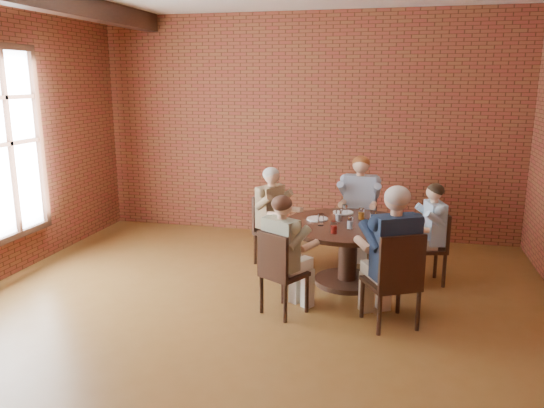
% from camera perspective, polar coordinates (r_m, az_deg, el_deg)
% --- Properties ---
extents(floor, '(7.00, 7.00, 0.00)m').
position_cam_1_polar(floor, '(5.38, -3.41, -13.35)').
color(floor, brown).
rests_on(floor, ground).
extents(wall_back, '(7.00, 0.00, 7.00)m').
position_cam_1_polar(wall_back, '(8.25, 3.50, 8.30)').
color(wall_back, brown).
rests_on(wall_back, ground).
extents(dining_table, '(1.55, 1.55, 0.75)m').
position_cam_1_polar(dining_table, '(6.38, 8.19, -4.01)').
color(dining_table, '#321B10').
rests_on(dining_table, floor).
extents(chair_a, '(0.46, 0.46, 0.88)m').
position_cam_1_polar(chair_a, '(6.65, 17.05, -4.20)').
color(chair_a, '#321B10').
rests_on(chair_a, floor).
extents(diner_a, '(0.67, 0.59, 1.22)m').
position_cam_1_polar(diner_a, '(6.59, 16.54, -3.13)').
color(diner_a, teal).
rests_on(diner_a, floor).
extents(chair_b, '(0.47, 0.47, 0.97)m').
position_cam_1_polar(chair_b, '(7.55, 9.38, -1.39)').
color(chair_b, '#321B10').
rests_on(chair_b, floor).
extents(diner_b, '(0.59, 0.71, 1.39)m').
position_cam_1_polar(diner_b, '(7.42, 9.35, -0.26)').
color(diner_b, '#8D9CB4').
rests_on(diner_b, floor).
extents(chair_c, '(0.54, 0.54, 0.92)m').
position_cam_1_polar(chair_c, '(7.06, -0.34, -2.43)').
color(chair_c, '#321B10').
rests_on(chair_c, floor).
extents(diner_c, '(0.78, 0.72, 1.29)m').
position_cam_1_polar(diner_c, '(6.97, 0.17, -1.37)').
color(diner_c, brown).
rests_on(diner_c, floor).
extents(chair_d, '(0.54, 0.54, 0.90)m').
position_cam_1_polar(chair_d, '(5.49, 0.78, -7.13)').
color(chair_d, '#321B10').
rests_on(chair_d, floor).
extents(diner_d, '(0.73, 0.77, 1.27)m').
position_cam_1_polar(diner_d, '(5.50, 1.33, -5.53)').
color(diner_d, gray).
rests_on(diner_d, floor).
extents(chair_e, '(0.63, 0.63, 0.99)m').
position_cam_1_polar(chair_e, '(5.33, 13.15, -7.72)').
color(chair_e, '#321B10').
rests_on(chair_e, floor).
extents(diner_e, '(0.85, 0.90, 1.42)m').
position_cam_1_polar(diner_e, '(5.36, 12.77, -5.54)').
color(diner_e, '#16243E').
rests_on(diner_e, floor).
extents(plate_a, '(0.26, 0.26, 0.01)m').
position_cam_1_polar(plate_a, '(6.62, 12.00, -1.49)').
color(plate_a, white).
rests_on(plate_a, dining_table).
extents(plate_b, '(0.26, 0.26, 0.01)m').
position_cam_1_polar(plate_b, '(6.81, 7.65, -0.90)').
color(plate_b, white).
rests_on(plate_b, dining_table).
extents(plate_c, '(0.26, 0.26, 0.01)m').
position_cam_1_polar(plate_c, '(6.46, 4.90, -1.60)').
color(plate_c, white).
rests_on(plate_c, dining_table).
extents(plate_d, '(0.26, 0.26, 0.01)m').
position_cam_1_polar(plate_d, '(5.94, 11.33, -3.13)').
color(plate_d, white).
rests_on(plate_d, dining_table).
extents(glass_a, '(0.07, 0.07, 0.14)m').
position_cam_1_polar(glass_a, '(6.39, 10.78, -1.38)').
color(glass_a, white).
rests_on(glass_a, dining_table).
extents(glass_b, '(0.07, 0.07, 0.14)m').
position_cam_1_polar(glass_b, '(6.51, 9.59, -1.04)').
color(glass_b, white).
rests_on(glass_b, dining_table).
extents(glass_c, '(0.07, 0.07, 0.14)m').
position_cam_1_polar(glass_c, '(6.65, 7.82, -0.68)').
color(glass_c, white).
rests_on(glass_c, dining_table).
extents(glass_d, '(0.07, 0.07, 0.14)m').
position_cam_1_polar(glass_d, '(6.38, 7.17, -1.26)').
color(glass_d, white).
rests_on(glass_d, dining_table).
extents(glass_e, '(0.07, 0.07, 0.14)m').
position_cam_1_polar(glass_e, '(6.18, 5.27, -1.69)').
color(glass_e, white).
rests_on(glass_e, dining_table).
extents(glass_f, '(0.07, 0.07, 0.14)m').
position_cam_1_polar(glass_f, '(5.87, 6.67, -2.52)').
color(glass_f, white).
rests_on(glass_f, dining_table).
extents(glass_g, '(0.07, 0.07, 0.14)m').
position_cam_1_polar(glass_g, '(6.09, 8.40, -2.00)').
color(glass_g, white).
rests_on(glass_g, dining_table).
extents(smartphone, '(0.09, 0.14, 0.01)m').
position_cam_1_polar(smartphone, '(5.96, 10.89, -3.08)').
color(smartphone, black).
rests_on(smartphone, dining_table).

